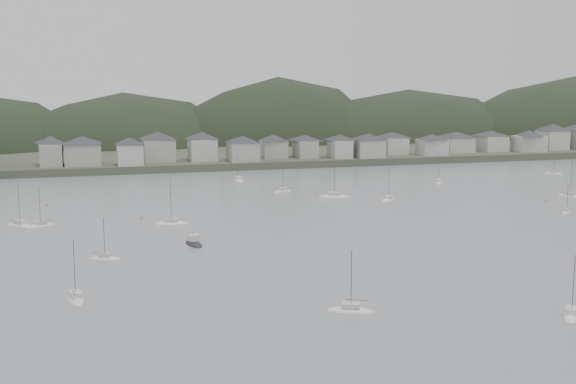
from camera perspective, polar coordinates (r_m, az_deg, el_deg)
name	(u,v)px	position (r m, az deg, el deg)	size (l,w,h in m)	color
ground	(406,290)	(128.23, 9.28, -7.66)	(900.00, 900.00, 0.00)	slate
far_shore_land	(181,142)	(410.96, -8.43, 3.95)	(900.00, 250.00, 3.00)	#383D2D
forested_ridge	(197,169)	(387.74, -7.18, 1.78)	(851.55, 103.94, 102.57)	black
waterfront_town	(332,144)	(313.26, 3.50, 3.82)	(451.48, 28.46, 12.92)	#9C9A8F
moored_fleet	(295,220)	(187.75, 0.58, -2.19)	(250.31, 170.60, 13.89)	silver
motor_launch_far	(194,243)	(161.77, -7.44, -4.03)	(4.09, 8.19, 3.87)	black
mooring_buoys	(253,233)	(171.81, -2.80, -3.25)	(174.81, 119.24, 0.70)	#B4743C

